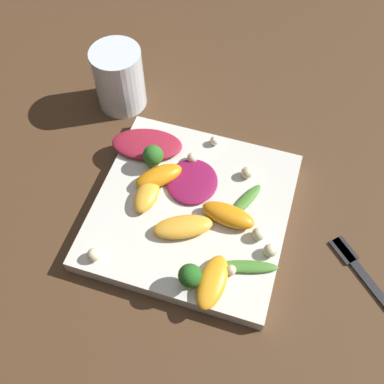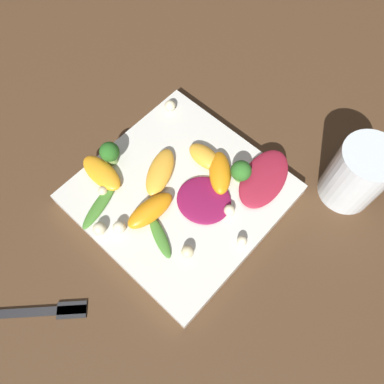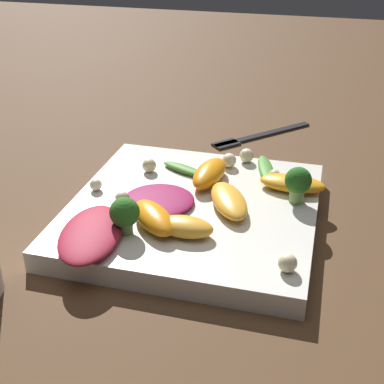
{
  "view_description": "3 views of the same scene",
  "coord_description": "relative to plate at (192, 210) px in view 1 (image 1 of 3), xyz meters",
  "views": [
    {
      "loc": [
        0.29,
        0.09,
        0.54
      ],
      "look_at": [
        -0.01,
        -0.0,
        0.03
      ],
      "focal_mm": 42.0,
      "sensor_mm": 36.0,
      "label": 1
    },
    {
      "loc": [
        -0.17,
        0.16,
        0.5
      ],
      "look_at": [
        -0.02,
        -0.01,
        0.03
      ],
      "focal_mm": 35.0,
      "sensor_mm": 36.0,
      "label": 2
    },
    {
      "loc": [
        0.12,
        -0.48,
        0.31
      ],
      "look_at": [
        -0.0,
        0.0,
        0.03
      ],
      "focal_mm": 50.0,
      "sensor_mm": 36.0,
      "label": 3
    }
  ],
  "objects": [
    {
      "name": "macadamia_nut_4",
      "position": [
        -0.11,
        -0.0,
        0.02
      ],
      "size": [
        0.01,
        0.01,
        0.01
      ],
      "color": "beige",
      "rests_on": "plate"
    },
    {
      "name": "macadamia_nut_2",
      "position": [
        -0.07,
        -0.02,
        0.02
      ],
      "size": [
        0.02,
        0.02,
        0.02
      ],
      "color": "beige",
      "rests_on": "plate"
    },
    {
      "name": "arugula_sprig_0",
      "position": [
        0.06,
        0.09,
        0.01
      ],
      "size": [
        0.04,
        0.08,
        0.01
      ],
      "color": "#47842D",
      "rests_on": "plate"
    },
    {
      "name": "ground_plane",
      "position": [
        0.0,
        0.0,
        -0.01
      ],
      "size": [
        2.4,
        2.4,
        0.0
      ],
      "primitive_type": "plane",
      "color": "#4C331E"
    },
    {
      "name": "orange_segment_0",
      "position": [
        0.01,
        -0.06,
        0.02
      ],
      "size": [
        0.06,
        0.03,
        0.02
      ],
      "color": "#FCAD33",
      "rests_on": "plate"
    },
    {
      "name": "orange_segment_3",
      "position": [
        0.04,
        -0.0,
        0.02
      ],
      "size": [
        0.06,
        0.08,
        0.02
      ],
      "color": "#FCAD33",
      "rests_on": "plate"
    },
    {
      "name": "fork",
      "position": [
        0.03,
        0.24,
        -0.01
      ],
      "size": [
        0.13,
        0.13,
        0.01
      ],
      "color": "#262628",
      "rests_on": "ground_plane"
    },
    {
      "name": "macadamia_nut_1",
      "position": [
        0.02,
        0.1,
        0.02
      ],
      "size": [
        0.02,
        0.02,
        0.02
      ],
      "color": "beige",
      "rests_on": "plate"
    },
    {
      "name": "broccoli_floret_0",
      "position": [
        -0.05,
        -0.07,
        0.03
      ],
      "size": [
        0.03,
        0.03,
        0.04
      ],
      "color": "#84AD5B",
      "rests_on": "plate"
    },
    {
      "name": "macadamia_nut_5",
      "position": [
        0.11,
        -0.09,
        0.02
      ],
      "size": [
        0.02,
        0.02,
        0.02
      ],
      "color": "beige",
      "rests_on": "plate"
    },
    {
      "name": "macadamia_nut_0",
      "position": [
        0.04,
        0.11,
        0.02
      ],
      "size": [
        0.02,
        0.02,
        0.02
      ],
      "color": "beige",
      "rests_on": "plate"
    },
    {
      "name": "radicchio_leaf_0",
      "position": [
        -0.04,
        -0.01,
        0.02
      ],
      "size": [
        0.09,
        0.09,
        0.01
      ],
      "color": "maroon",
      "rests_on": "plate"
    },
    {
      "name": "orange_segment_2",
      "position": [
        0.01,
        0.05,
        0.02
      ],
      "size": [
        0.04,
        0.08,
        0.02
      ],
      "color": "orange",
      "rests_on": "plate"
    },
    {
      "name": "orange_segment_1",
      "position": [
        0.1,
        0.06,
        0.02
      ],
      "size": [
        0.07,
        0.04,
        0.02
      ],
      "color": "orange",
      "rests_on": "plate"
    },
    {
      "name": "macadamia_nut_3",
      "position": [
        0.08,
        0.07,
        0.02
      ],
      "size": [
        0.01,
        0.01,
        0.01
      ],
      "color": "beige",
      "rests_on": "plate"
    },
    {
      "name": "plate",
      "position": [
        0.0,
        0.0,
        0.0
      ],
      "size": [
        0.26,
        0.26,
        0.02
      ],
      "color": "silver",
      "rests_on": "ground_plane"
    },
    {
      "name": "macadamia_nut_6",
      "position": [
        -0.07,
        0.06,
        0.02
      ],
      "size": [
        0.02,
        0.02,
        0.02
      ],
      "color": "beige",
      "rests_on": "plate"
    },
    {
      "name": "radicchio_leaf_1",
      "position": [
        -0.08,
        -0.09,
        0.02
      ],
      "size": [
        0.08,
        0.11,
        0.01
      ],
      "color": "maroon",
      "rests_on": "plate"
    },
    {
      "name": "orange_segment_4",
      "position": [
        -0.03,
        -0.06,
        0.02
      ],
      "size": [
        0.07,
        0.07,
        0.02
      ],
      "color": "orange",
      "rests_on": "plate"
    },
    {
      "name": "broccoli_floret_1",
      "position": [
        0.11,
        0.03,
        0.03
      ],
      "size": [
        0.03,
        0.03,
        0.04
      ],
      "color": "#84AD5B",
      "rests_on": "plate"
    },
    {
      "name": "drinking_glass",
      "position": [
        -0.17,
        -0.17,
        0.04
      ],
      "size": [
        0.08,
        0.08,
        0.1
      ],
      "color": "white",
      "rests_on": "ground_plane"
    },
    {
      "name": "arugula_sprig_1",
      "position": [
        -0.03,
        0.07,
        0.02
      ],
      "size": [
        0.06,
        0.04,
        0.01
      ],
      "color": "#47842D",
      "rests_on": "plate"
    }
  ]
}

